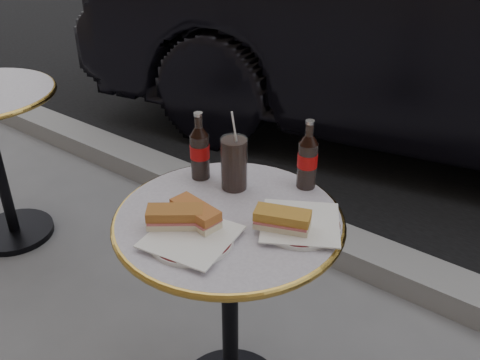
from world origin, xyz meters
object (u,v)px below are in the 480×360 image
Objects in this scene: plate_right at (300,225)px; cola_glass at (234,163)px; bistro_table at (230,317)px; cola_bottle_left at (200,146)px; plate_left at (191,239)px; cola_bottle_right at (308,154)px.

cola_glass reaches higher than plate_right.
plate_right is 0.27m from cola_glass.
cola_glass is (-0.08, 0.13, 0.45)m from bistro_table.
plate_left is at bearing -53.56° from cola_bottle_left.
plate_right is at bearing 49.41° from plate_left.
cola_bottle_left is at bearing 126.44° from plate_left.
cola_glass is at bearing 167.93° from plate_right.
bistro_table is 3.51× the size of cola_bottle_left.
bistro_table is at bearing -108.12° from cola_bottle_right.
plate_left is 1.02× the size of cola_bottle_left.
cola_glass is (-0.07, 0.27, 0.07)m from plate_left.
cola_bottle_right is at bearing 71.88° from bistro_table.
bistro_table is at bearing -30.21° from cola_bottle_left.
cola_bottle_left is at bearing -152.90° from cola_bottle_right.
plate_left reaches higher than bistro_table.
cola_bottle_left reaches higher than plate_left.
cola_glass is at bearing 121.91° from bistro_table.
plate_left and plate_right have the same top height.
cola_bottle_left and cola_bottle_right have the same top height.
plate_left is 0.42m from cola_bottle_right.
cola_bottle_left is 1.00× the size of cola_bottle_right.
plate_left is at bearing -92.34° from bistro_table.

